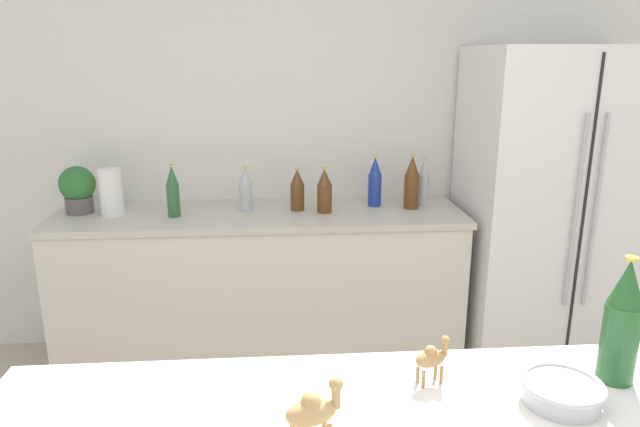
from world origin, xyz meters
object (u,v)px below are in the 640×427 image
Objects in this scene: paper_towel_roll at (111,192)px; camel_figurine at (432,357)px; back_bottle_6 at (297,190)px; wine_bottle at (622,323)px; back_bottle_1 at (325,191)px; refrigerator at (549,211)px; back_bottle_3 at (173,192)px; fruit_bowl at (562,391)px; camel_figurine_second at (314,410)px; back_bottle_2 at (412,183)px; back_bottle_4 at (246,190)px; back_bottle_0 at (423,182)px; back_bottle_5 at (375,182)px; potted_plant at (78,188)px.

camel_figurine is (1.24, -1.84, 0.02)m from paper_towel_roll.
back_bottle_6 is 2.02m from wine_bottle.
back_bottle_1 is at bearing -1.34° from paper_towel_roll.
wine_bottle is at bearing -111.55° from refrigerator.
back_bottle_3 is 2.23m from fruit_bowl.
camel_figurine_second is (-0.73, -0.19, -0.06)m from wine_bottle.
back_bottle_2 is 0.92m from back_bottle_4.
refrigerator is 7.14× the size of paper_towel_roll.
back_bottle_0 is 0.97× the size of back_bottle_5.
back_bottle_0 is at bearing 168.32° from refrigerator.
back_bottle_0 is 0.90× the size of wine_bottle.
wine_bottle is at bearing -2.68° from camel_figurine.
camel_figurine_second is at bearing -102.64° from back_bottle_5.
back_bottle_5 is at bearing 77.36° from camel_figurine_second.
paper_towel_roll is 2.26m from camel_figurine_second.
camel_figurine is (-0.38, -1.86, -0.00)m from back_bottle_2.
camel_figurine_second is (-0.04, -2.09, 0.05)m from back_bottle_6.
wine_bottle reaches higher than back_bottle_4.
back_bottle_5 is (-0.19, 0.07, -0.01)m from back_bottle_2.
back_bottle_5 is (1.10, 0.15, 0.00)m from back_bottle_3.
back_bottle_2 is 1.08× the size of back_bottle_3.
wine_bottle is (0.25, -1.96, 0.09)m from back_bottle_5.
fruit_bowl is 0.57m from camel_figurine_second.
refrigerator is at bearing -11.68° from back_bottle_0.
fruit_bowl is at bearing -52.27° from paper_towel_roll.
potted_plant is at bearing 176.21° from back_bottle_1.
fruit_bowl is at bearing -93.42° from back_bottle_2.
camel_figurine_second is (0.95, -2.06, 0.04)m from paper_towel_roll.
potted_plant is at bearing 134.16° from wine_bottle.
back_bottle_5 is at bearing 7.54° from back_bottle_3.
wine_bottle is (-0.03, -1.95, 0.09)m from back_bottle_0.
back_bottle_6 reaches higher than fruit_bowl.
back_bottle_2 is 2.69× the size of camel_figurine.
back_bottle_1 is at bearing -21.99° from back_bottle_6.
refrigerator is 2.59m from potted_plant.
back_bottle_4 is 1.34× the size of fruit_bowl.
back_bottle_2 reaches higher than back_bottle_4.
wine_bottle is at bearing -82.78° from back_bottle_5.
back_bottle_0 is 1.12× the size of back_bottle_1.
back_bottle_4 is 1.64× the size of camel_figurine_second.
back_bottle_4 is at bearing 116.93° from wine_bottle.
back_bottle_2 reaches higher than fruit_bowl.
camel_figurine_second is (0.24, -2.11, 0.05)m from back_bottle_4.
wine_bottle reaches higher than paper_towel_roll.
potted_plant is at bearing 178.75° from back_bottle_2.
back_bottle_2 is at bearing -1.25° from potted_plant.
back_bottle_3 reaches higher than back_bottle_6.
back_bottle_2 reaches higher than back_bottle_1.
wine_bottle is 2.09× the size of camel_figurine_second.
paper_towel_roll is at bearing -176.17° from back_bottle_5.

